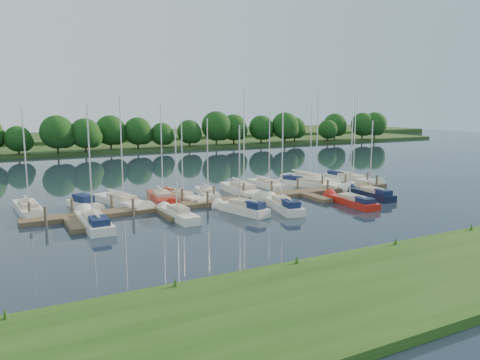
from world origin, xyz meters
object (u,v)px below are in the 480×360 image
sailboat_n_0 (29,210)px  sailboat_n_5 (208,194)px  motorboat (85,205)px  sailboat_s_2 (243,210)px  dock (238,201)px

sailboat_n_0 → sailboat_n_5: sailboat_n_0 is taller
sailboat_n_0 → motorboat: sailboat_n_0 is taller
motorboat → sailboat_n_5: bearing=160.4°
sailboat_s_2 → sailboat_n_5: bearing=71.9°
motorboat → sailboat_n_5: size_ratio=0.58×
motorboat → dock: bearing=142.8°
dock → sailboat_s_2: sailboat_s_2 is taller
sailboat_n_5 → sailboat_s_2: sailboat_n_5 is taller
dock → sailboat_s_2: size_ratio=4.76×
dock → sailboat_s_2: 4.45m
sailboat_n_0 → sailboat_n_5: bearing=173.3°
sailboat_n_0 → sailboat_n_5: size_ratio=1.15×
sailboat_n_0 → sailboat_n_5: 17.56m
sailboat_s_2 → dock: bearing=52.0°
dock → sailboat_n_0: size_ratio=4.01×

